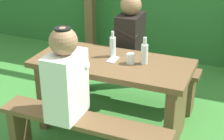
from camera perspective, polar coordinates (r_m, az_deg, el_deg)
ground_plane at (r=3.43m, az=0.00°, el=-9.35°), size 12.00×12.00×0.00m
picnic_table at (r=3.19m, az=0.00°, el=-2.18°), size 1.40×0.64×0.70m
bench_near at (r=2.82m, az=-4.60°, el=-10.05°), size 1.40×0.24×0.45m
bench_far at (r=3.75m, az=3.40°, el=-0.62°), size 1.40×0.24×0.45m
person_white_shirt at (r=2.65m, az=-7.51°, el=-1.12°), size 0.25×0.35×0.72m
person_black_coat at (r=3.59m, az=2.96°, el=6.10°), size 0.25×0.35×0.72m
drinking_glass at (r=3.03m, az=3.03°, el=1.86°), size 0.07×0.07×0.09m
bottle_left at (r=3.16m, az=0.11°, el=3.88°), size 0.06×0.06×0.24m
bottle_right at (r=3.02m, az=5.27°, el=2.73°), size 0.06×0.06×0.24m
cell_phone at (r=3.11m, az=0.06°, el=1.70°), size 0.07×0.14×0.01m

